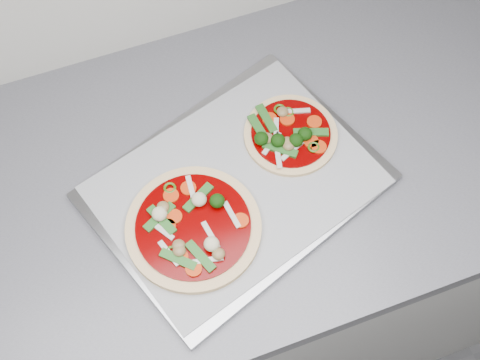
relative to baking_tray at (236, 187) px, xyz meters
name	(u,v)px	position (x,y,z in m)	size (l,w,h in m)	color
base_cabinet	(387,214)	(0.39, 0.04, -0.48)	(3.60, 0.60, 0.86)	#B8B8B6
countertop	(437,108)	(0.39, 0.04, -0.03)	(3.60, 0.60, 0.04)	slate
baking_tray	(236,187)	(0.00, 0.00, 0.00)	(0.43, 0.32, 0.01)	gray
parchment	(236,184)	(0.00, 0.00, 0.01)	(0.42, 0.30, 0.00)	#A5A5AB
pizza_left	(193,227)	(-0.09, -0.05, 0.02)	(0.23, 0.23, 0.04)	#E5BA7E
pizza_right	(289,135)	(0.11, 0.05, 0.02)	(0.21, 0.21, 0.03)	#E5BA7E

